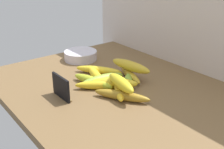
{
  "coord_description": "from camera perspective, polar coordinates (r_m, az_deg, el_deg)",
  "views": [
    {
      "loc": [
        72.79,
        -61.96,
        50.93
      ],
      "look_at": [
        -6.67,
        -0.22,
        8.0
      ],
      "focal_mm": 45.77,
      "sensor_mm": 36.0,
      "label": 1
    }
  ],
  "objects": [
    {
      "name": "counter_top",
      "position": [
        1.08,
        2.28,
        -4.26
      ],
      "size": [
        110.0,
        76.0,
        3.0
      ],
      "primitive_type": "cube",
      "color": "brown",
      "rests_on": "ground"
    },
    {
      "name": "chalkboard_sign",
      "position": [
        1.03,
        -10.11,
        -2.68
      ],
      "size": [
        11.0,
        1.8,
        8.4
      ],
      "color": "black",
      "rests_on": "counter_top"
    },
    {
      "name": "fruit_bowl",
      "position": [
        1.4,
        -6.29,
        3.82
      ],
      "size": [
        15.77,
        15.77,
        4.33
      ],
      "primitive_type": "cylinder",
      "color": "silver",
      "rests_on": "counter_top"
    },
    {
      "name": "banana_0",
      "position": [
        1.1,
        3.12,
        -1.68
      ],
      "size": [
        15.21,
        15.12,
        3.4
      ],
      "primitive_type": "ellipsoid",
      "rotation": [
        0.0,
        0.0,
        2.36
      ],
      "color": "#89B038",
      "rests_on": "counter_top"
    },
    {
      "name": "banana_1",
      "position": [
        1.01,
        1.98,
        -4.22
      ],
      "size": [
        19.18,
        13.73,
        3.4
      ],
      "primitive_type": "ellipsoid",
      "rotation": [
        0.0,
        0.0,
        0.56
      ],
      "color": "#A37C22",
      "rests_on": "counter_top"
    },
    {
      "name": "banana_2",
      "position": [
        1.17,
        3.72,
        -0.21
      ],
      "size": [
        16.73,
        7.84,
        3.2
      ],
      "primitive_type": "ellipsoid",
      "rotation": [
        0.0,
        0.0,
        5.99
      ],
      "color": "gold",
      "rests_on": "counter_top"
    },
    {
      "name": "banana_3",
      "position": [
        1.09,
        -2.31,
        -2.11
      ],
      "size": [
        14.26,
        17.59,
        3.39
      ],
      "primitive_type": "ellipsoid",
      "rotation": [
        0.0,
        0.0,
        4.08
      ],
      "color": "yellow",
      "rests_on": "counter_top"
    },
    {
      "name": "banana_4",
      "position": [
        1.09,
        0.25,
        -1.73
      ],
      "size": [
        15.84,
        16.5,
        4.19
      ],
      "primitive_type": "ellipsoid",
      "rotation": [
        0.0,
        0.0,
        0.82
      ],
      "color": "yellow",
      "rests_on": "counter_top"
    },
    {
      "name": "banana_5",
      "position": [
        1.04,
        1.43,
        -3.3
      ],
      "size": [
        14.72,
        11.26,
        3.35
      ],
      "primitive_type": "ellipsoid",
      "rotation": [
        0.0,
        0.0,
        5.7
      ],
      "color": "yellow",
      "rests_on": "counter_top"
    },
    {
      "name": "banana_6",
      "position": [
        1.18,
        -3.32,
        0.01
      ],
      "size": [
        17.72,
        8.13,
        3.46
      ],
      "primitive_type": "ellipsoid",
      "rotation": [
        0.0,
        0.0,
        6.0
      ],
      "color": "yellow",
      "rests_on": "counter_top"
    },
    {
      "name": "banana_7",
      "position": [
        1.12,
        -3.83,
        -1.35
      ],
      "size": [
        19.84,
        8.06,
        3.58
      ],
      "primitive_type": "ellipsoid",
      "rotation": [
        0.0,
        0.0,
        3.38
      ],
      "color": "#B6C52A",
      "rests_on": "counter_top"
    },
    {
      "name": "banana_8",
      "position": [
        1.22,
        -2.66,
        0.87
      ],
      "size": [
        18.65,
        14.84,
        3.4
      ],
      "primitive_type": "ellipsoid",
      "rotation": [
        0.0,
        0.0,
        0.63
      ],
      "color": "yellow",
      "rests_on": "counter_top"
    },
    {
      "name": "banana_9",
      "position": [
        1.13,
        -1.85,
        -0.96
      ],
      "size": [
        6.23,
        18.97,
        3.99
      ],
      "primitive_type": "ellipsoid",
      "rotation": [
        0.0,
        0.0,
        4.59
      ],
      "color": "#95AF39",
      "rests_on": "counter_top"
    },
    {
      "name": "banana_10",
      "position": [
        1.01,
        1.79,
        -1.67
      ],
      "size": [
        17.08,
        7.27,
        4.18
      ],
      "primitive_type": "ellipsoid",
      "rotation": [
        0.0,
        0.0,
        6.09
      ],
      "color": "yellow",
      "rests_on": "banana_5"
    },
    {
      "name": "banana_11",
      "position": [
        1.17,
        3.72,
        1.72
      ],
      "size": [
        19.91,
        7.18,
        4.15
      ],
      "primitive_type": "ellipsoid",
      "rotation": [
        0.0,
        0.0,
        6.44
      ],
      "color": "gold",
      "rests_on": "banana_2"
    }
  ]
}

